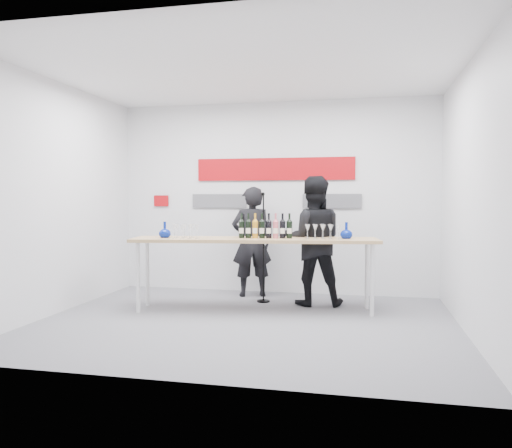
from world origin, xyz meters
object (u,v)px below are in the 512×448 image
object	(u,v)px
tasting_table	(254,244)
presenter_left	(252,242)
presenter_right	(313,241)
mic_stand	(263,269)

from	to	relation	value
tasting_table	presenter_left	distance (m)	1.00
presenter_right	presenter_left	bearing A→B (deg)	-32.66
presenter_left	tasting_table	bearing A→B (deg)	84.16
tasting_table	mic_stand	world-z (taller)	mic_stand
tasting_table	presenter_right	bearing A→B (deg)	29.32
presenter_left	presenter_right	distance (m)	1.05
presenter_right	mic_stand	distance (m)	0.82
tasting_table	presenter_left	xyz separation A→B (m)	(-0.25, 0.97, -0.06)
tasting_table	presenter_right	size ratio (longest dim) A/B	1.82
presenter_left	mic_stand	xyz separation A→B (m)	(0.26, -0.39, -0.35)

